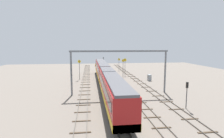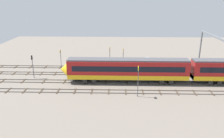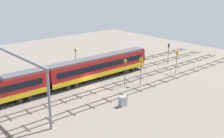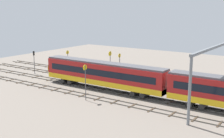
{
  "view_description": "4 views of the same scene",
  "coord_description": "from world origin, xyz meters",
  "px_view_note": "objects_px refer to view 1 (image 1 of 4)",
  "views": [
    {
      "loc": [
        -49.04,
        5.95,
        9.74
      ],
      "look_at": [
        5.35,
        -0.86,
        2.55
      ],
      "focal_mm": 28.63,
      "sensor_mm": 36.0,
      "label": 1
    },
    {
      "loc": [
        6.14,
        44.56,
        17.04
      ],
      "look_at": [
        7.37,
        2.43,
        2.87
      ],
      "focal_mm": 35.57,
      "sensor_mm": 36.0,
      "label": 2
    },
    {
      "loc": [
        -31.13,
        -41.85,
        19.67
      ],
      "look_at": [
        5.36,
        -0.15,
        2.54
      ],
      "focal_mm": 45.94,
      "sensor_mm": 36.0,
      "label": 3
    },
    {
      "loc": [
        -26.04,
        43.42,
        14.14
      ],
      "look_at": [
        3.32,
        0.82,
        3.55
      ],
      "focal_mm": 47.83,
      "sensor_mm": 36.0,
      "label": 4
    }
  ],
  "objects_px": {
    "speed_sign_near_foreground": "(119,63)",
    "speed_sign_distant_end": "(79,67)",
    "speed_sign_far_trackside": "(123,66)",
    "signal_light_trackside_departure": "(103,61)",
    "speed_sign_mid_trackside": "(125,64)",
    "train": "(105,76)",
    "signal_light_trackside_approach": "(187,91)",
    "overhead_gantry": "(120,61)",
    "relay_cabinet": "(149,78)"
  },
  "relations": [
    {
      "from": "train",
      "to": "speed_sign_distant_end",
      "type": "xyz_separation_m",
      "value": [
        10.3,
        6.57,
        0.95
      ]
    },
    {
      "from": "speed_sign_mid_trackside",
      "to": "signal_light_trackside_approach",
      "type": "bearing_deg",
      "value": -174.11
    },
    {
      "from": "overhead_gantry",
      "to": "speed_sign_near_foreground",
      "type": "distance_m",
      "value": 34.42
    },
    {
      "from": "speed_sign_distant_end",
      "to": "signal_light_trackside_departure",
      "type": "relative_size",
      "value": 1.13
    },
    {
      "from": "train",
      "to": "speed_sign_far_trackside",
      "type": "distance_m",
      "value": 14.29
    },
    {
      "from": "overhead_gantry",
      "to": "speed_sign_mid_trackside",
      "type": "xyz_separation_m",
      "value": [
        22.23,
        -5.51,
        -3.02
      ]
    },
    {
      "from": "speed_sign_mid_trackside",
      "to": "relay_cabinet",
      "type": "bearing_deg",
      "value": -151.99
    },
    {
      "from": "signal_light_trackside_departure",
      "to": "signal_light_trackside_approach",
      "type": "bearing_deg",
      "value": -169.15
    },
    {
      "from": "speed_sign_far_trackside",
      "to": "signal_light_trackside_departure",
      "type": "distance_m",
      "value": 19.76
    },
    {
      "from": "speed_sign_near_foreground",
      "to": "relay_cabinet",
      "type": "bearing_deg",
      "value": -166.23
    },
    {
      "from": "speed_sign_far_trackside",
      "to": "train",
      "type": "bearing_deg",
      "value": 152.22
    },
    {
      "from": "speed_sign_mid_trackside",
      "to": "speed_sign_distant_end",
      "type": "bearing_deg",
      "value": 110.57
    },
    {
      "from": "speed_sign_far_trackside",
      "to": "signal_light_trackside_departure",
      "type": "height_order",
      "value": "speed_sign_far_trackside"
    },
    {
      "from": "speed_sign_mid_trackside",
      "to": "speed_sign_far_trackside",
      "type": "xyz_separation_m",
      "value": [
        -3.1,
        1.23,
        -0.21
      ]
    },
    {
      "from": "speed_sign_mid_trackside",
      "to": "signal_light_trackside_approach",
      "type": "relative_size",
      "value": 1.33
    },
    {
      "from": "signal_light_trackside_departure",
      "to": "speed_sign_far_trackside",
      "type": "bearing_deg",
      "value": -166.29
    },
    {
      "from": "overhead_gantry",
      "to": "speed_sign_near_foreground",
      "type": "height_order",
      "value": "overhead_gantry"
    },
    {
      "from": "overhead_gantry",
      "to": "signal_light_trackside_approach",
      "type": "distance_m",
      "value": 13.77
    },
    {
      "from": "speed_sign_near_foreground",
      "to": "speed_sign_distant_end",
      "type": "distance_m",
      "value": 22.26
    },
    {
      "from": "train",
      "to": "overhead_gantry",
      "type": "height_order",
      "value": "overhead_gantry"
    },
    {
      "from": "speed_sign_mid_trackside",
      "to": "speed_sign_far_trackside",
      "type": "distance_m",
      "value": 3.34
    },
    {
      "from": "train",
      "to": "overhead_gantry",
      "type": "relative_size",
      "value": 2.56
    },
    {
      "from": "speed_sign_far_trackside",
      "to": "relay_cabinet",
      "type": "bearing_deg",
      "value": -135.61
    },
    {
      "from": "speed_sign_distant_end",
      "to": "relay_cabinet",
      "type": "relative_size",
      "value": 3.35
    },
    {
      "from": "train",
      "to": "signal_light_trackside_approach",
      "type": "relative_size",
      "value": 12.0
    },
    {
      "from": "speed_sign_mid_trackside",
      "to": "speed_sign_near_foreground",
      "type": "bearing_deg",
      "value": 0.46
    },
    {
      "from": "speed_sign_near_foreground",
      "to": "speed_sign_mid_trackside",
      "type": "height_order",
      "value": "speed_sign_mid_trackside"
    },
    {
      "from": "speed_sign_far_trackside",
      "to": "signal_light_trackside_approach",
      "type": "relative_size",
      "value": 1.33
    },
    {
      "from": "speed_sign_distant_end",
      "to": "speed_sign_mid_trackside",
      "type": "bearing_deg",
      "value": -69.43
    },
    {
      "from": "overhead_gantry",
      "to": "speed_sign_far_trackside",
      "type": "xyz_separation_m",
      "value": [
        19.13,
        -4.28,
        -3.23
      ]
    },
    {
      "from": "signal_light_trackside_departure",
      "to": "speed_sign_distant_end",
      "type": "bearing_deg",
      "value": 158.36
    },
    {
      "from": "speed_sign_mid_trackside",
      "to": "signal_light_trackside_approach",
      "type": "height_order",
      "value": "speed_sign_mid_trackside"
    },
    {
      "from": "train",
      "to": "speed_sign_distant_end",
      "type": "relative_size",
      "value": 8.9
    },
    {
      "from": "speed_sign_mid_trackside",
      "to": "speed_sign_distant_end",
      "type": "distance_m",
      "value": 15.44
    },
    {
      "from": "train",
      "to": "signal_light_trackside_departure",
      "type": "relative_size",
      "value": 10.09
    },
    {
      "from": "overhead_gantry",
      "to": "signal_light_trackside_approach",
      "type": "bearing_deg",
      "value": -138.05
    },
    {
      "from": "train",
      "to": "speed_sign_far_trackside",
      "type": "xyz_separation_m",
      "value": [
        12.62,
        -6.65,
        0.82
      ]
    },
    {
      "from": "train",
      "to": "speed_sign_mid_trackside",
      "type": "distance_m",
      "value": 17.62
    },
    {
      "from": "speed_sign_far_trackside",
      "to": "relay_cabinet",
      "type": "distance_m",
      "value": 9.4
    },
    {
      "from": "train",
      "to": "speed_sign_mid_trackside",
      "type": "height_order",
      "value": "speed_sign_mid_trackside"
    },
    {
      "from": "speed_sign_far_trackside",
      "to": "speed_sign_distant_end",
      "type": "height_order",
      "value": "speed_sign_distant_end"
    },
    {
      "from": "speed_sign_near_foreground",
      "to": "speed_sign_far_trackside",
      "type": "distance_m",
      "value": 14.72
    },
    {
      "from": "speed_sign_far_trackside",
      "to": "speed_sign_distant_end",
      "type": "relative_size",
      "value": 0.98
    },
    {
      "from": "overhead_gantry",
      "to": "speed_sign_mid_trackside",
      "type": "height_order",
      "value": "overhead_gantry"
    },
    {
      "from": "speed_sign_mid_trackside",
      "to": "overhead_gantry",
      "type": "bearing_deg",
      "value": 166.07
    },
    {
      "from": "speed_sign_near_foreground",
      "to": "speed_sign_mid_trackside",
      "type": "xyz_separation_m",
      "value": [
        -11.57,
        -0.09,
        0.58
      ]
    },
    {
      "from": "overhead_gantry",
      "to": "speed_sign_far_trackside",
      "type": "bearing_deg",
      "value": -12.61
    },
    {
      "from": "signal_light_trackside_departure",
      "to": "relay_cabinet",
      "type": "bearing_deg",
      "value": -156.79
    },
    {
      "from": "overhead_gantry",
      "to": "speed_sign_distant_end",
      "type": "height_order",
      "value": "overhead_gantry"
    },
    {
      "from": "overhead_gantry",
      "to": "speed_sign_near_foreground",
      "type": "relative_size",
      "value": 4.07
    }
  ]
}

